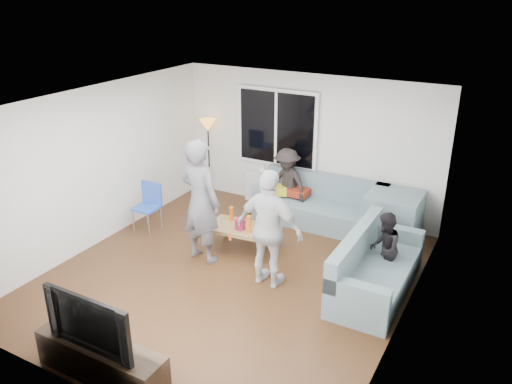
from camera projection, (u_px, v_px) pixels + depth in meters
The scene contains 31 objects.
floor at pixel (231, 276), 7.69m from camera, with size 5.00×5.50×0.04m, color #56351C.
ceiling at pixel (227, 102), 6.68m from camera, with size 5.00×5.50×0.04m, color white.
wall_back at pixel (308, 144), 9.43m from camera, with size 5.00×0.04×2.60m, color silver.
wall_front at pixel (79, 292), 4.94m from camera, with size 5.00×0.04×2.60m, color silver.
wall_left at pixel (97, 166), 8.31m from camera, with size 0.04×5.50×2.60m, color silver.
wall_right at pixel (410, 235), 6.06m from camera, with size 0.04×5.50×2.60m, color silver.
window_frame at pixel (277, 128), 9.54m from camera, with size 1.62×0.06×1.47m, color white.
window_glass at pixel (276, 128), 9.50m from camera, with size 1.50×0.02×1.35m, color black.
window_mullion at pixel (276, 129), 9.49m from camera, with size 0.05×0.03×1.35m, color white.
radiator at pixel (275, 190), 9.98m from camera, with size 1.30×0.12×0.62m, color silver.
potted_plant at pixel (290, 169), 9.61m from camera, with size 0.22×0.18×0.40m, color #275A24.
vase at pixel (263, 169), 9.92m from camera, with size 0.16×0.16×0.16m, color white.
sofa_back_section at pixel (319, 202), 9.15m from camera, with size 2.30×0.85×0.85m, color slate, non-canonical shape.
sofa_right_section at pixel (378, 264), 7.13m from camera, with size 0.85×2.00×0.85m, color slate, non-canonical shape.
sofa_corner at pixel (393, 217), 8.55m from camera, with size 0.85×0.85×0.85m, color slate.
cushion_yellow at pixel (277, 190), 9.47m from camera, with size 0.38×0.32×0.14m, color gold.
cushion_red at pixel (299, 192), 9.36m from camera, with size 0.36×0.30×0.13m, color maroon.
coffee_table at pixel (243, 238), 8.36m from camera, with size 1.10×0.60×0.40m, color olive.
pitcher at pixel (240, 224), 8.18m from camera, with size 0.17×0.17×0.17m, color maroon.
side_chair at pixel (147, 208), 8.88m from camera, with size 0.40×0.40×0.86m, color blue, non-canonical shape.
floor_lamp at pixel (209, 158), 10.35m from camera, with size 0.32×0.32×1.56m, color orange, non-canonical shape.
player_left at pixel (200, 201), 7.77m from camera, with size 0.72×0.47×1.97m, color #54545A.
player_right at pixel (270, 229), 7.14m from camera, with size 1.02×0.43×1.75m, color silver.
spectator_right at pixel (384, 248), 7.32m from camera, with size 0.53×0.41×1.08m, color black.
spectator_back at pixel (287, 183), 9.38m from camera, with size 0.85×0.49×1.31m, color black.
tv_console at pixel (102, 360), 5.63m from camera, with size 1.60×0.40×0.44m, color #37271B.
television at pixel (96, 318), 5.42m from camera, with size 1.15×0.15×0.66m, color black.
bottle_c at pixel (249, 217), 8.40m from camera, with size 0.07×0.07×0.21m, color black.
bottle_e at pixel (263, 223), 8.20m from camera, with size 0.07×0.07×0.19m, color black.
bottle_a at pixel (231, 214), 8.47m from camera, with size 0.07×0.07×0.24m, color #DC5C0C.
bottle_d at pixel (249, 224), 8.04m from camera, with size 0.07×0.07×0.29m, color orange.
Camera 1 is at (3.52, -5.62, 4.08)m, focal length 35.91 mm.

